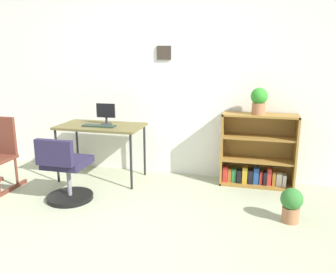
{
  "coord_description": "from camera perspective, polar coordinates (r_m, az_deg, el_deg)",
  "views": [
    {
      "loc": [
        1.42,
        -2.33,
        1.62
      ],
      "look_at": [
        0.46,
        1.47,
        0.68
      ],
      "focal_mm": 36.56,
      "sensor_mm": 36.0,
      "label": 1
    }
  ],
  "objects": [
    {
      "name": "monitor",
      "position": [
        4.54,
        -10.31,
        3.84
      ],
      "size": [
        0.25,
        0.14,
        0.27
      ],
      "color": "#262628",
      "rests_on": "desk"
    },
    {
      "name": "potted_plant_on_shelf",
      "position": [
        4.27,
        14.93,
        5.9
      ],
      "size": [
        0.2,
        0.2,
        0.32
      ],
      "color": "#9E6642",
      "rests_on": "bookshelf_low"
    },
    {
      "name": "bookshelf_low",
      "position": [
        4.46,
        14.61,
        -2.88
      ],
      "size": [
        0.91,
        0.3,
        0.92
      ],
      "color": "olive",
      "rests_on": "ground_plane"
    },
    {
      "name": "office_chair",
      "position": [
        4.0,
        -16.65,
        -5.94
      ],
      "size": [
        0.52,
        0.55,
        0.76
      ],
      "color": "black",
      "rests_on": "ground_plane"
    },
    {
      "name": "wall_back",
      "position": [
        4.72,
        -3.46,
        8.48
      ],
      "size": [
        5.2,
        0.12,
        2.42
      ],
      "color": "silver",
      "rests_on": "ground_plane"
    },
    {
      "name": "desk",
      "position": [
        4.53,
        -11.12,
        1.18
      ],
      "size": [
        1.09,
        0.61,
        0.73
      ],
      "color": "brown",
      "rests_on": "ground_plane"
    },
    {
      "name": "ground_plane",
      "position": [
        3.18,
        -15.47,
        -17.72
      ],
      "size": [
        6.24,
        6.24,
        0.0
      ],
      "primitive_type": "plane",
      "color": "#9EA686"
    },
    {
      "name": "keyboard",
      "position": [
        4.43,
        -11.42,
        1.75
      ],
      "size": [
        0.43,
        0.13,
        0.02
      ],
      "primitive_type": "cube",
      "color": "#233229",
      "rests_on": "desk"
    },
    {
      "name": "potted_plant_floor",
      "position": [
        3.64,
        19.88,
        -10.48
      ],
      "size": [
        0.22,
        0.22,
        0.35
      ],
      "color": "#9E6642",
      "rests_on": "ground_plane"
    }
  ]
}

